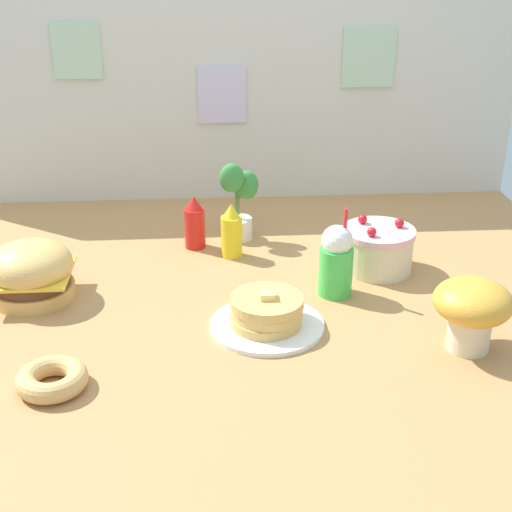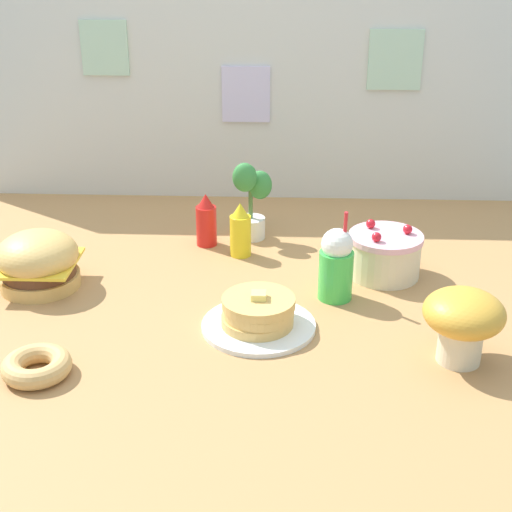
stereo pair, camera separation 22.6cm
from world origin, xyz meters
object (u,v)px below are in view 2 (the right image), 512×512
(cream_soda_cup, at_px, (336,264))
(mushroom_stool, at_px, (463,319))
(potted_plant, at_px, (250,197))
(mustard_bottle, at_px, (240,231))
(layer_cake, at_px, (385,254))
(burger, at_px, (38,261))
(ketchup_bottle, at_px, (206,221))
(pancake_stack, at_px, (258,316))
(donut_pink_glaze, at_px, (37,365))

(cream_soda_cup, xyz_separation_m, mushroom_stool, (0.31, -0.35, 0.01))
(cream_soda_cup, distance_m, potted_plant, 0.55)
(mustard_bottle, bearing_deg, layer_cake, -16.07)
(burger, bearing_deg, ketchup_bottle, 35.50)
(mustard_bottle, height_order, cream_soda_cup, cream_soda_cup)
(pancake_stack, distance_m, mushroom_stool, 0.57)
(pancake_stack, xyz_separation_m, layer_cake, (0.40, 0.37, 0.03))
(mustard_bottle, relative_size, cream_soda_cup, 0.67)
(layer_cake, xyz_separation_m, mushroom_stool, (0.14, -0.51, 0.05))
(burger, height_order, donut_pink_glaze, burger)
(mustard_bottle, distance_m, potted_plant, 0.18)
(pancake_stack, bearing_deg, mushroom_stool, -15.27)
(layer_cake, xyz_separation_m, cream_soda_cup, (-0.17, -0.17, 0.04))
(mustard_bottle, bearing_deg, ketchup_bottle, 145.70)
(mustard_bottle, distance_m, mushroom_stool, 0.91)
(layer_cake, bearing_deg, potted_plant, 146.80)
(layer_cake, height_order, potted_plant, potted_plant)
(donut_pink_glaze, distance_m, potted_plant, 1.07)
(ketchup_bottle, bearing_deg, pancake_stack, -70.37)
(donut_pink_glaze, bearing_deg, mustard_bottle, 58.22)
(cream_soda_cup, distance_m, donut_pink_glaze, 0.92)
(mushroom_stool, bearing_deg, layer_cake, 105.30)
(burger, height_order, layer_cake, burger)
(pancake_stack, height_order, donut_pink_glaze, pancake_stack)
(pancake_stack, xyz_separation_m, potted_plant, (-0.06, 0.66, 0.12))
(cream_soda_cup, bearing_deg, potted_plant, 121.62)
(layer_cake, relative_size, donut_pink_glaze, 1.34)
(burger, bearing_deg, pancake_stack, -18.32)
(burger, xyz_separation_m, potted_plant, (0.65, 0.43, 0.07))
(mustard_bottle, xyz_separation_m, potted_plant, (0.03, 0.16, 0.07))
(burger, distance_m, potted_plant, 0.79)
(layer_cake, relative_size, mushroom_stool, 1.13)
(ketchup_bottle, height_order, potted_plant, potted_plant)
(ketchup_bottle, relative_size, donut_pink_glaze, 1.08)
(mushroom_stool, bearing_deg, mustard_bottle, 133.80)
(ketchup_bottle, bearing_deg, layer_cake, -20.26)
(donut_pink_glaze, xyz_separation_m, mushroom_stool, (1.10, 0.12, 0.10))
(pancake_stack, distance_m, donut_pink_glaze, 0.62)
(cream_soda_cup, relative_size, donut_pink_glaze, 1.61)
(potted_plant, bearing_deg, mushroom_stool, -53.67)
(ketchup_bottle, distance_m, cream_soda_cup, 0.59)
(mustard_bottle, bearing_deg, pancake_stack, -80.44)
(layer_cake, relative_size, potted_plant, 0.82)
(layer_cake, relative_size, mustard_bottle, 1.25)
(pancake_stack, height_order, mushroom_stool, mushroom_stool)
(cream_soda_cup, height_order, donut_pink_glaze, cream_soda_cup)
(burger, xyz_separation_m, mushroom_stool, (1.25, -0.38, 0.04))
(layer_cake, distance_m, mustard_bottle, 0.51)
(mustard_bottle, bearing_deg, burger, -156.61)
(burger, xyz_separation_m, donut_pink_glaze, (0.15, -0.50, -0.06))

